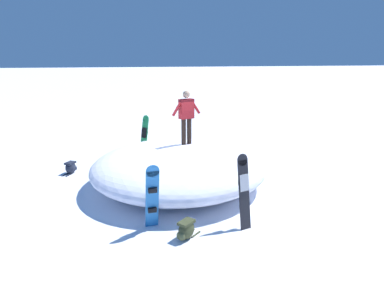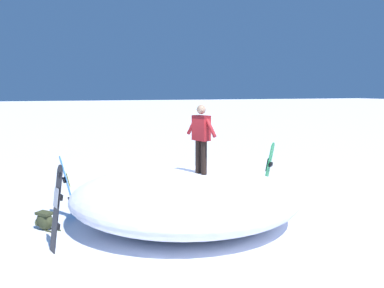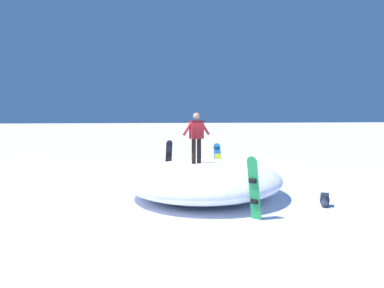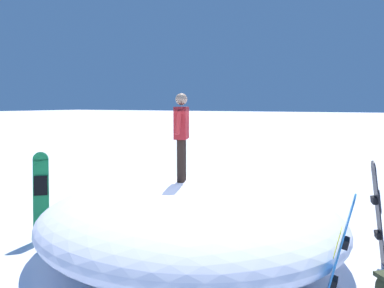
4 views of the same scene
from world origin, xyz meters
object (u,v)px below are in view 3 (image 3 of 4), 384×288
at_px(snowboard_primary_upright, 254,187).
at_px(backpack_far, 200,174).
at_px(snowboard_secondary_upright, 169,160).
at_px(backpack_near, 325,200).
at_px(snowboard_tertiary_upright, 218,162).
at_px(snowboarder_standing, 196,134).

bearing_deg(snowboard_primary_upright, backpack_far, 2.86).
relative_size(snowboard_secondary_upright, backpack_near, 2.79).
bearing_deg(snowboard_secondary_upright, backpack_far, -79.92).
height_order(snowboard_secondary_upright, backpack_near, snowboard_secondary_upright).
height_order(snowboard_primary_upright, snowboard_secondary_upright, snowboard_secondary_upright).
xyz_separation_m(snowboard_secondary_upright, snowboard_tertiary_upright, (-0.33, -2.02, -0.07)).
relative_size(snowboard_secondary_upright, snowboard_tertiary_upright, 1.09).
height_order(snowboard_primary_upright, snowboard_tertiary_upright, snowboard_primary_upright).
relative_size(snowboard_tertiary_upright, backpack_near, 2.57).
distance_m(snowboarder_standing, snowboard_secondary_upright, 3.58).
bearing_deg(backpack_near, backpack_far, 29.47).
xyz_separation_m(snowboard_tertiary_upright, backpack_far, (0.57, 0.64, -0.61)).
height_order(backpack_near, backpack_far, backpack_far).
bearing_deg(snowboard_primary_upright, snowboarder_standing, 23.02).
xyz_separation_m(snowboard_primary_upright, backpack_near, (1.00, -2.57, -0.67)).
bearing_deg(snowboard_secondary_upright, snowboarder_standing, -169.55).
bearing_deg(backpack_near, snowboard_tertiary_upright, 26.33).
relative_size(snowboard_primary_upright, backpack_far, 2.71).
bearing_deg(snowboard_tertiary_upright, backpack_far, 48.25).
distance_m(backpack_near, backpack_far, 5.84).
height_order(snowboard_secondary_upright, backpack_far, snowboard_secondary_upright).
relative_size(snowboard_secondary_upright, backpack_far, 2.75).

